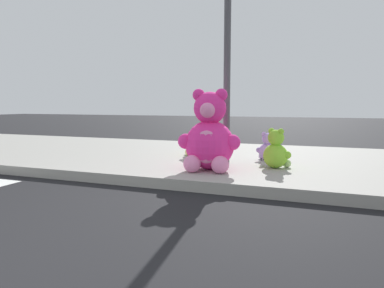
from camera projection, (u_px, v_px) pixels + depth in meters
name	position (u px, v px, depth m)	size (l,w,h in m)	color
sidewalk	(187.00, 158.00, 6.83)	(28.00, 4.40, 0.15)	#9E9B93
sign_pole	(227.00, 58.00, 5.53)	(0.56, 0.11, 3.20)	#4C4C51
plush_pink_large	(209.00, 138.00, 5.16)	(0.92, 0.83, 1.20)	#F22D93
plush_yellow	(194.00, 145.00, 6.66)	(0.36, 0.37, 0.51)	yellow
plush_lavender	(267.00, 149.00, 6.06)	(0.37, 0.35, 0.50)	#B28CD8
plush_lime	(276.00, 152.00, 5.33)	(0.43, 0.44, 0.61)	#8CD133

